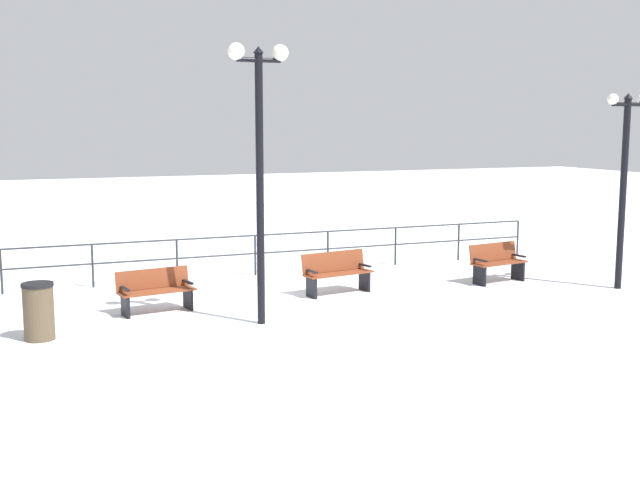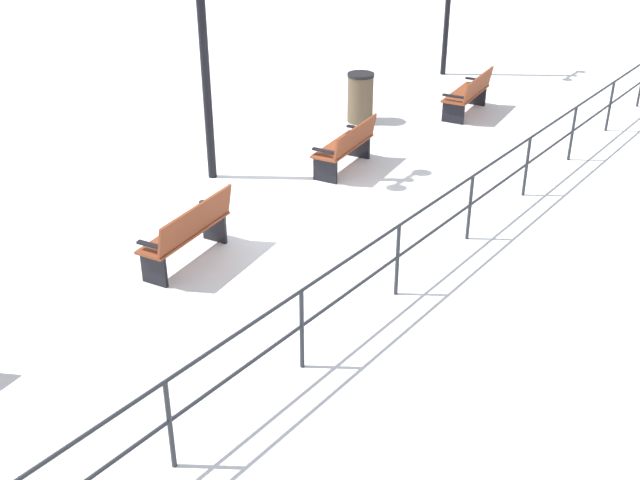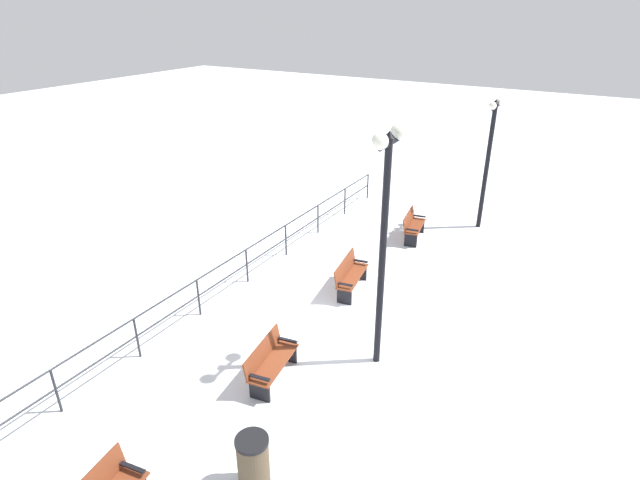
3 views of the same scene
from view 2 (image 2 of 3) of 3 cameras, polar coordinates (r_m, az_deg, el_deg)
The scene contains 6 objects.
ground_plane at distance 12.21m, azimuth -3.40°, elevation 2.25°, with size 80.00×80.00×0.00m, color white.
bench_nearest at distance 16.60m, azimuth 10.84°, elevation 10.48°, with size 0.78×1.61×0.86m.
bench_second at distance 13.50m, azimuth 1.95°, elevation 6.88°, with size 0.76×1.54×0.84m.
bench_third at distance 10.62m, azimuth -9.55°, elevation 0.64°, with size 0.75×1.63×0.91m.
waterfront_railing at distance 10.45m, azimuth 8.53°, elevation 1.45°, with size 0.05×17.27×1.00m.
trash_bin at distance 15.88m, azimuth 2.96°, elevation 10.35°, with size 0.54×0.54×0.99m.
Camera 2 is at (-7.26, 8.29, 5.28)m, focal length 43.85 mm.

